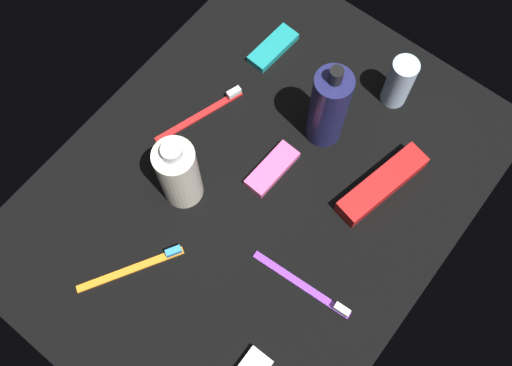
{
  "coord_description": "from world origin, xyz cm",
  "views": [
    {
      "loc": [
        27.89,
        22.04,
        93.82
      ],
      "look_at": [
        0.0,
        0.0,
        3.0
      ],
      "focal_mm": 41.06,
      "sensor_mm": 36.0,
      "label": 1
    }
  ],
  "objects": [
    {
      "name": "lotion_bottle",
      "position": [
        -16.12,
        2.46,
        8.74
      ],
      "size": [
        6.35,
        6.35,
        19.9
      ],
      "color": "#1C1E4F",
      "rests_on": "ground_plane"
    },
    {
      "name": "toothbrush_red",
      "position": [
        -5.74,
        -16.38,
        0.61
      ],
      "size": [
        17.49,
        6.72,
        2.1
      ],
      "color": "red",
      "rests_on": "ground_plane"
    },
    {
      "name": "ground_plane",
      "position": [
        0.0,
        0.0,
        -0.6
      ],
      "size": [
        84.0,
        64.0,
        1.2
      ],
      "primitive_type": "cube",
      "color": "black"
    },
    {
      "name": "snack_bar_teal",
      "position": [
        -24.11,
        -14.97,
        0.75
      ],
      "size": [
        10.63,
        4.65,
        1.5
      ],
      "primitive_type": "cube",
      "rotation": [
        0.0,
        0.0,
        -0.06
      ],
      "color": "teal",
      "rests_on": "ground_plane"
    },
    {
      "name": "toothbrush_purple",
      "position": [
        8.33,
        17.02,
        0.61
      ],
      "size": [
        2.52,
        18.04,
        2.1
      ],
      "color": "purple",
      "rests_on": "ground_plane"
    },
    {
      "name": "toothpaste_box_red",
      "position": [
        -13.46,
        16.55,
        1.6
      ],
      "size": [
        18.13,
        8.0,
        3.2
      ],
      "primitive_type": "cube",
      "rotation": [
        0.0,
        0.0,
        -0.21
      ],
      "color": "red",
      "rests_on": "ground_plane"
    },
    {
      "name": "bodywash_bottle",
      "position": [
        7.78,
        -9.58,
        7.63
      ],
      "size": [
        6.66,
        6.66,
        16.9
      ],
      "color": "silver",
      "rests_on": "ground_plane"
    },
    {
      "name": "toothbrush_orange",
      "position": [
        22.68,
        -6.71,
        0.61
      ],
      "size": [
        16.15,
        10.12,
        2.1
      ],
      "color": "orange",
      "rests_on": "ground_plane"
    },
    {
      "name": "deodorant_stick",
      "position": [
        -29.59,
        8.47,
        5.4
      ],
      "size": [
        4.63,
        4.63,
        10.79
      ],
      "primitive_type": "cylinder",
      "color": "silver",
      "rests_on": "ground_plane"
    },
    {
      "name": "snack_bar_pink",
      "position": [
        -4.51,
        0.38,
        0.75
      ],
      "size": [
        10.57,
        4.47,
        1.5
      ],
      "primitive_type": "cube",
      "rotation": [
        0.0,
        0.0,
        -0.05
      ],
      "color": "#E55999",
      "rests_on": "ground_plane"
    }
  ]
}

